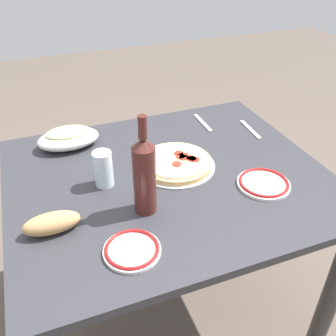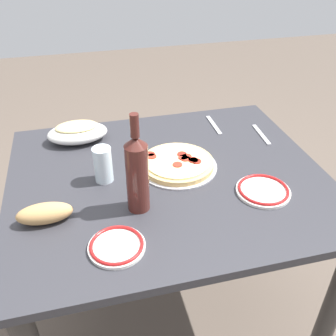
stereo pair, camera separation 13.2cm
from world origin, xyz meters
name	(u,v)px [view 1 (the left image)]	position (x,y,z in m)	size (l,w,h in m)	color
ground_plane	(168,305)	(0.00, 0.00, 0.00)	(8.00, 8.00, 0.00)	brown
dining_table	(168,203)	(0.00, 0.00, 0.62)	(1.12, 0.94, 0.75)	#2D2D33
pepperoni_pizza	(176,163)	(-0.05, -0.04, 0.76)	(0.29, 0.29, 0.03)	#B7B7BC
baked_pasta_dish	(68,137)	(0.30, -0.33, 0.79)	(0.24, 0.15, 0.08)	white
wine_bottle	(144,174)	(0.13, 0.15, 0.88)	(0.07, 0.07, 0.33)	#471E19
water_glass	(103,169)	(0.22, -0.03, 0.81)	(0.06, 0.06, 0.13)	silver
side_plate_near	(132,250)	(0.22, 0.31, 0.76)	(0.16, 0.16, 0.02)	white
side_plate_far	(264,183)	(-0.28, 0.18, 0.76)	(0.18, 0.18, 0.02)	white
bread_loaf	(52,223)	(0.42, 0.15, 0.78)	(0.17, 0.07, 0.06)	tan
fork_left	(203,123)	(-0.29, -0.32, 0.75)	(0.17, 0.02, 0.01)	#B7B7BC
fork_right	(250,129)	(-0.45, -0.19, 0.75)	(0.17, 0.02, 0.01)	#B7B7BC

